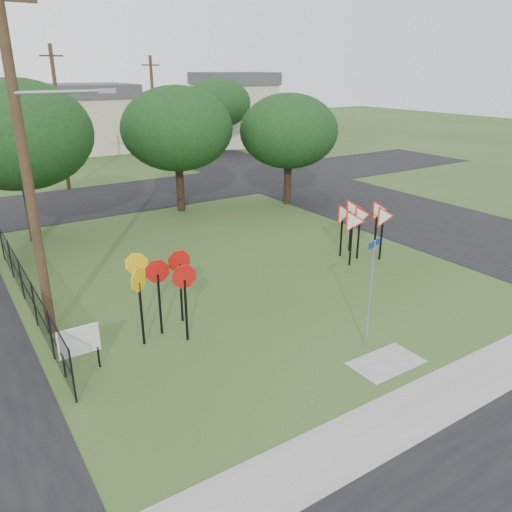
{
  "coord_description": "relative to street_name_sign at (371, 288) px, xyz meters",
  "views": [
    {
      "loc": [
        -9.45,
        -10.31,
        7.61
      ],
      "look_at": [
        -0.76,
        3.0,
        1.6
      ],
      "focal_mm": 35.0,
      "sensor_mm": 36.0,
      "label": 1
    }
  ],
  "objects": [
    {
      "name": "tree_far_right",
      "position": [
        13.81,
        33.41,
        2.69
      ],
      "size": [
        6.0,
        6.0,
        6.8
      ],
      "color": "black",
      "rests_on": "ground"
    },
    {
      "name": "yield_sign_cluster",
      "position": [
        5.01,
        5.48,
        -0.08
      ],
      "size": [
        3.03,
        1.83,
        2.41
      ],
      "color": "black",
      "rests_on": "ground"
    },
    {
      "name": "far_pole_a",
      "position": [
        -2.19,
        25.41,
        2.75
      ],
      "size": [
        1.4,
        0.24,
        9.0
      ],
      "color": "#463320",
      "rests_on": "ground"
    },
    {
      "name": "utility_pole_main",
      "position": [
        -7.42,
        5.91,
        3.36
      ],
      "size": [
        3.55,
        0.33,
        10.0
      ],
      "color": "#463320",
      "rests_on": "ground"
    },
    {
      "name": "curb_pad",
      "position": [
        -0.19,
        -0.99,
        -1.84
      ],
      "size": [
        2.0,
        1.2,
        0.02
      ],
      "primitive_type": "cube",
      "color": "gray",
      "rests_on": "ground"
    },
    {
      "name": "street_right",
      "position": [
        11.81,
        11.41,
        -1.84
      ],
      "size": [
        8.0,
        50.0,
        0.02
      ],
      "primitive_type": "cube",
      "color": "black",
      "rests_on": "ground"
    },
    {
      "name": "tree_near_mid",
      "position": [
        1.81,
        16.41,
        2.69
      ],
      "size": [
        6.0,
        6.0,
        6.8
      ],
      "color": "black",
      "rests_on": "ground"
    },
    {
      "name": "info_board",
      "position": [
        -7.3,
        3.15,
        -0.95
      ],
      "size": [
        1.07,
        0.04,
        1.34
      ],
      "color": "black",
      "rests_on": "ground"
    },
    {
      "name": "house_right",
      "position": [
        17.81,
        37.41,
        1.8
      ],
      "size": [
        8.3,
        8.3,
        7.2
      ],
      "color": "beige",
      "rests_on": "ground"
    },
    {
      "name": "planting_strip",
      "position": [
        -0.19,
        -3.99,
        -1.84
      ],
      "size": [
        30.0,
        0.8,
        0.02
      ],
      "primitive_type": "cube",
      "color": "#2C4A1B",
      "rests_on": "ground"
    },
    {
      "name": "sidewalk",
      "position": [
        -0.19,
        -2.79,
        -1.84
      ],
      "size": [
        30.0,
        1.6,
        0.02
      ],
      "primitive_type": "cube",
      "color": "gray",
      "rests_on": "ground"
    },
    {
      "name": "street_far",
      "position": [
        -0.19,
        21.41,
        -1.84
      ],
      "size": [
        60.0,
        8.0,
        0.02
      ],
      "primitive_type": "cube",
      "color": "black",
      "rests_on": "ground"
    },
    {
      "name": "tree_near_right",
      "position": [
        7.81,
        14.41,
        2.38
      ],
      "size": [
        5.6,
        5.6,
        6.33
      ],
      "color": "black",
      "rests_on": "ground"
    },
    {
      "name": "ground",
      "position": [
        -0.19,
        1.41,
        -1.85
      ],
      "size": [
        140.0,
        140.0,
        0.0
      ],
      "primitive_type": "plane",
      "color": "#2C4A1B"
    },
    {
      "name": "street_name_sign",
      "position": [
        0.0,
        0.0,
        0.0
      ],
      "size": [
        0.64,
        0.23,
        3.25
      ],
      "color": "#93969B",
      "rests_on": "ground"
    },
    {
      "name": "tree_near_left",
      "position": [
        -6.19,
        15.41,
        3.01
      ],
      "size": [
        6.4,
        6.4,
        7.27
      ],
      "color": "black",
      "rests_on": "ground"
    },
    {
      "name": "house_mid",
      "position": [
        3.81,
        41.41,
        1.3
      ],
      "size": [
        8.4,
        8.4,
        6.2
      ],
      "color": "beige",
      "rests_on": "ground"
    },
    {
      "name": "far_pole_b",
      "position": [
        5.81,
        29.41,
        2.5
      ],
      "size": [
        1.4,
        0.24,
        8.5
      ],
      "color": "#463320",
      "rests_on": "ground"
    },
    {
      "name": "stop_sign_cluster",
      "position": [
        -4.63,
        3.97,
        -0.05
      ],
      "size": [
        2.24,
        1.92,
        2.42
      ],
      "color": "black",
      "rests_on": "ground"
    },
    {
      "name": "fence_run",
      "position": [
        -7.79,
        7.66,
        -1.06
      ],
      "size": [
        0.05,
        11.55,
        1.5
      ],
      "color": "black",
      "rests_on": "ground"
    }
  ]
}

